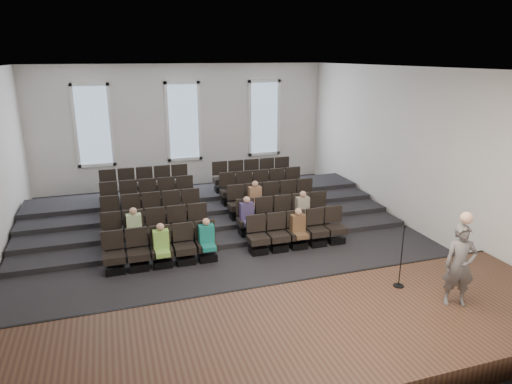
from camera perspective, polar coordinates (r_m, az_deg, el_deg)
ground at (r=13.24m, az=-3.54°, el=-6.99°), size 14.00×14.00×0.00m
ceiling at (r=12.12m, az=-3.98°, el=15.22°), size 12.00×14.00×0.02m
wall_back at (r=19.21m, az=-9.06°, el=8.11°), size 12.00×0.04×5.00m
wall_front at (r=6.27m, az=12.85°, el=-10.57°), size 12.00×0.04×5.00m
wall_right at (r=15.07m, az=19.09°, el=5.03°), size 0.04×14.00×5.00m
stage at (r=8.89m, az=5.26°, el=-18.20°), size 11.80×3.60×0.50m
stage_lip at (r=10.28m, az=1.28°, el=-12.87°), size 11.80×0.06×0.52m
risers at (r=16.06m, az=-6.43°, el=-1.97°), size 11.80×4.80×0.60m
seating_rows at (r=14.39m, az=-5.15°, el=-2.14°), size 6.80×4.70×1.67m
windows at (r=19.12m, az=-9.06°, el=8.68°), size 8.44×0.10×3.24m
audience at (r=13.13m, az=-2.97°, el=-3.49°), size 5.45×2.64×1.10m
speaker at (r=9.96m, az=24.13°, el=-8.37°), size 0.73×0.62×1.70m
mic_stand at (r=10.43m, az=17.58°, el=-9.11°), size 0.24×0.24×1.41m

